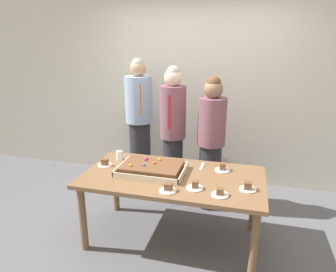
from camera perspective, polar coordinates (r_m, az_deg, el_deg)
ground_plane at (r=3.36m, az=0.83°, el=-18.58°), size 12.00×12.00×0.00m
interior_back_panel at (r=4.31m, az=6.24°, el=11.07°), size 8.00×0.12×3.00m
party_table at (r=3.03m, az=0.89°, el=-8.79°), size 1.75×0.92×0.72m
sheet_cake at (r=3.05m, az=-3.08°, el=-6.08°), size 0.65×0.45×0.11m
plated_slice_near_left at (r=2.70m, az=0.00°, el=-9.81°), size 0.15×0.15×0.07m
plated_slice_near_right at (r=2.67m, az=9.71°, el=-10.50°), size 0.15×0.15×0.07m
plated_slice_far_left at (r=2.80m, az=14.73°, el=-9.23°), size 0.15×0.15×0.08m
plated_slice_far_right at (r=2.75m, az=5.07°, el=-9.38°), size 0.15×0.15×0.07m
plated_slice_center_front at (r=3.14m, az=10.17°, el=-5.94°), size 0.15×0.15×0.08m
plated_slice_center_back at (r=3.27m, az=-11.75°, el=-5.05°), size 0.15×0.15×0.08m
drink_cup_nearest at (r=3.39m, az=-9.07°, el=-3.58°), size 0.07×0.07×0.10m
cake_server_utensil at (r=3.20m, az=6.40°, el=-5.68°), size 0.03×0.20×0.01m
person_serving_front at (r=3.70m, az=0.90°, el=0.54°), size 0.31×0.31×1.70m
person_green_shirt_behind at (r=3.60m, az=8.05°, el=-1.10°), size 0.32×0.32×1.60m
person_striped_tie_right at (r=4.23m, az=-5.37°, el=2.81°), size 0.37×0.37×1.76m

